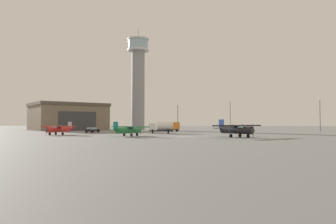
% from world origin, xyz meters
% --- Properties ---
extents(ground_plane, '(400.00, 400.00, 0.00)m').
position_xyz_m(ground_plane, '(0.00, 0.00, 0.00)').
color(ground_plane, slate).
extents(control_tower, '(7.90, 7.90, 37.67)m').
position_xyz_m(control_tower, '(-19.14, 55.84, 19.16)').
color(control_tower, gray).
rests_on(control_tower, ground_plane).
extents(hangar, '(30.92, 30.53, 9.36)m').
position_xyz_m(hangar, '(-43.04, 49.67, 4.70)').
color(hangar, '#7A6B56').
rests_on(hangar, ground_plane).
extents(airplane_black, '(9.09, 8.45, 3.16)m').
position_xyz_m(airplane_black, '(8.73, -2.61, 1.48)').
color(airplane_black, black).
rests_on(airplane_black, ground_plane).
extents(airplane_red, '(9.07, 7.22, 2.77)m').
position_xyz_m(airplane_red, '(-26.81, 5.72, 1.29)').
color(airplane_red, red).
rests_on(airplane_red, ground_plane).
extents(airplane_green, '(8.29, 7.19, 2.75)m').
position_xyz_m(airplane_green, '(-10.95, 0.56, 1.28)').
color(airplane_green, '#287A42').
rests_on(airplane_green, ground_plane).
extents(truck_fuel_tanker_orange, '(6.94, 6.34, 3.04)m').
position_xyz_m(truck_fuel_tanker_orange, '(-6.29, 35.06, 1.71)').
color(truck_fuel_tanker_orange, '#38383D').
rests_on(truck_fuel_tanker_orange, ground_plane).
extents(truck_fuel_tanker_white, '(6.02, 3.48, 2.87)m').
position_xyz_m(truck_fuel_tanker_white, '(-6.37, 17.18, 1.60)').
color(truck_fuel_tanker_white, '#38383D').
rests_on(truck_fuel_tanker_white, ground_plane).
extents(car_black, '(3.04, 4.50, 1.37)m').
position_xyz_m(car_black, '(-24.81, 21.37, 0.74)').
color(car_black, black).
rests_on(car_black, ground_plane).
extents(light_post_west, '(0.44, 0.44, 8.66)m').
position_xyz_m(light_post_west, '(-4.10, 47.99, 5.16)').
color(light_post_west, '#38383D').
rests_on(light_post_west, ground_plane).
extents(light_post_north, '(0.44, 0.44, 9.83)m').
position_xyz_m(light_post_north, '(39.30, 40.11, 5.77)').
color(light_post_north, '#38383D').
rests_on(light_post_north, ground_plane).
extents(light_post_centre, '(0.44, 0.44, 10.08)m').
position_xyz_m(light_post_centre, '(13.88, 51.99, 5.90)').
color(light_post_centre, '#38383D').
rests_on(light_post_centre, ground_plane).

